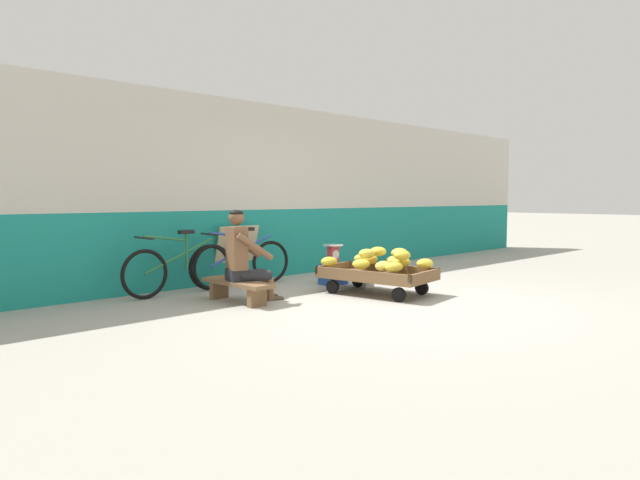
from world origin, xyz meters
name	(u,v)px	position (x,y,z in m)	size (l,w,h in m)	color
ground_plane	(391,302)	(0.00, 0.00, 0.00)	(80.00, 80.00, 0.00)	#A39E93
back_wall	(253,192)	(0.00, 2.81, 1.38)	(16.00, 0.30, 2.76)	#19847A
banana_cart	(377,276)	(0.31, 0.49, 0.24)	(1.06, 1.56, 0.36)	brown
banana_pile	(382,260)	(0.35, 0.44, 0.46)	(1.02, 1.26, 0.27)	gold
low_bench	(237,286)	(-1.38, 1.29, 0.20)	(0.33, 1.11, 0.27)	brown
vendor_seated	(244,256)	(-1.30, 1.27, 0.57)	(0.73, 0.58, 1.14)	brown
plastic_crate	(333,274)	(0.47, 1.47, 0.15)	(0.36, 0.28, 0.30)	#234CA8
weighing_scale	(333,254)	(0.47, 1.47, 0.45)	(0.30, 0.30, 0.29)	#28282D
bicycle_near_left	(180,268)	(-1.61, 2.29, 0.35)	(1.66, 0.48, 0.86)	black
bicycle_far_left	(241,262)	(-0.62, 2.27, 0.35)	(1.66, 0.48, 0.86)	black
sign_board	(235,254)	(-0.47, 2.63, 0.43)	(0.70, 0.28, 0.87)	#C6B289
shopping_bag	(367,279)	(0.62, 0.94, 0.12)	(0.18, 0.12, 0.24)	silver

